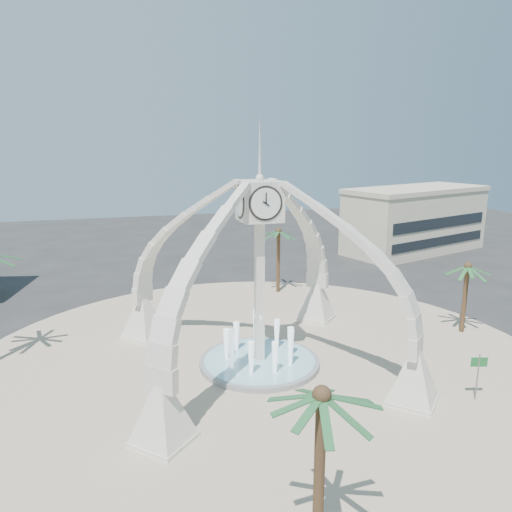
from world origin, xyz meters
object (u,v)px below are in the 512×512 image
object	(u,v)px
fountain	(259,361)
palm_north	(278,232)
street_sign	(478,368)
palm_east	(468,267)
palm_south	(322,398)
clock_tower	(260,272)

from	to	relation	value
fountain	palm_north	distance (m)	17.55
fountain	street_sign	bearing A→B (deg)	-36.06
palm_east	palm_south	world-z (taller)	palm_south
palm_north	street_sign	size ratio (longest dim) A/B	2.43
fountain	palm_east	bearing A→B (deg)	4.33
clock_tower	palm_south	xyz separation A→B (m)	(-2.37, -15.46, -0.26)
clock_tower	fountain	world-z (taller)	clock_tower
palm_south	palm_east	bearing A→B (deg)	40.92
fountain	palm_south	size ratio (longest dim) A/B	1.12
clock_tower	palm_east	world-z (taller)	clock_tower
fountain	palm_east	world-z (taller)	palm_east
palm_north	palm_south	world-z (taller)	palm_south
street_sign	fountain	bearing A→B (deg)	159.71
palm_south	street_sign	world-z (taller)	palm_south
palm_north	palm_east	bearing A→B (deg)	-53.04
palm_south	street_sign	distance (m)	15.75
palm_north	street_sign	distance (m)	23.86
fountain	palm_south	world-z (taller)	palm_south
palm_north	street_sign	bearing A→B (deg)	-79.36
fountain	palm_north	size ratio (longest dim) A/B	1.16
palm_east	street_sign	size ratio (longest dim) A/B	2.13
clock_tower	palm_north	size ratio (longest dim) A/B	2.60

